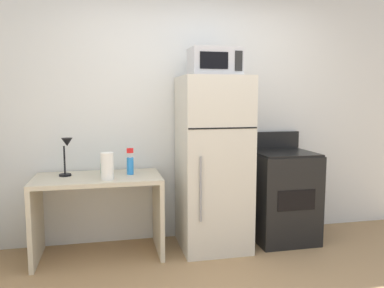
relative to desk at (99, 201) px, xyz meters
The scene contains 9 objects.
wall_back_white 1.31m from the desk, 20.93° to the left, with size 5.00×0.10×2.60m, color silver.
desk is the anchor object (origin of this frame).
desk_lamp 0.55m from the desk, 165.85° to the left, with size 0.14×0.12×0.35m.
spray_bottle 0.44m from the desk, ahead, with size 0.06×0.06×0.25m.
paper_towel_roll 0.39m from the desk, 61.95° to the right, with size 0.11×0.11×0.24m, color white.
coffee_mug 0.31m from the desk, 64.56° to the left, with size 0.08×0.08×0.10m, color #338C66.
refrigerator 1.13m from the desk, ahead, with size 0.64×0.67×1.67m.
microwave 1.68m from the desk, ahead, with size 0.46×0.35×0.26m.
oven_range 1.84m from the desk, ahead, with size 0.61×0.61×1.10m.
Camera 1 is at (-0.88, -2.21, 1.46)m, focal length 35.61 mm.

